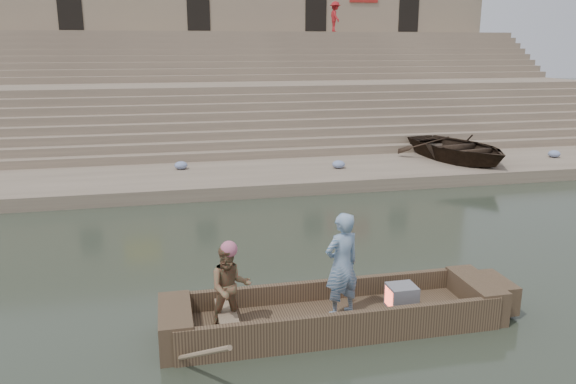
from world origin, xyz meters
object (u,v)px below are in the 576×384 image
object	(u,v)px
rowing_man	(230,287)
television	(401,297)
beached_rowboat	(458,148)
main_rowboat	(334,321)
standing_man	(342,265)
pedestrian	(335,17)

from	to	relation	value
rowing_man	television	size ratio (longest dim) A/B	2.95
rowing_man	beached_rowboat	distance (m)	14.13
main_rowboat	standing_man	world-z (taller)	standing_man
main_rowboat	television	size ratio (longest dim) A/B	10.87
television	beached_rowboat	bearing A→B (deg)	56.99
main_rowboat	television	distance (m)	1.20
television	pedestrian	distance (m)	25.34
standing_man	beached_rowboat	world-z (taller)	standing_man
standing_man	beached_rowboat	size ratio (longest dim) A/B	0.38
beached_rowboat	pedestrian	xyz separation A→B (m)	(-0.59, 13.60, 5.17)
rowing_man	beached_rowboat	world-z (taller)	rowing_man
beached_rowboat	pedestrian	world-z (taller)	pedestrian
beached_rowboat	standing_man	bearing A→B (deg)	-138.64
main_rowboat	standing_man	bearing A→B (deg)	-10.71
television	pedestrian	bearing A→B (deg)	75.65
main_rowboat	pedestrian	size ratio (longest dim) A/B	2.97
standing_man	rowing_man	xyz separation A→B (m)	(-1.80, -0.04, -0.19)
standing_man	pedestrian	size ratio (longest dim) A/B	1.03
main_rowboat	standing_man	size ratio (longest dim) A/B	2.88
rowing_man	pedestrian	bearing A→B (deg)	67.98
standing_man	pedestrian	distance (m)	25.49
rowing_man	television	distance (m)	2.90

